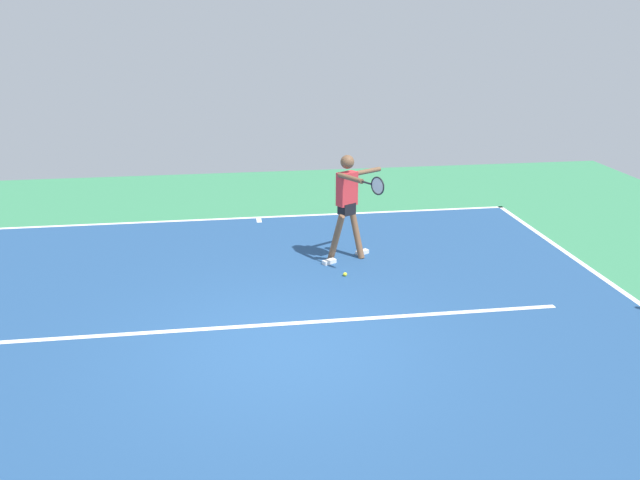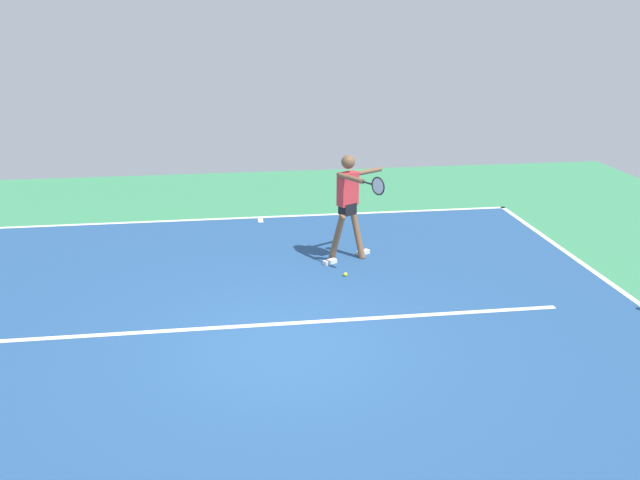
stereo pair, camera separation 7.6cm
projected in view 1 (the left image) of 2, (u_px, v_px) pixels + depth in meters
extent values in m
plane|color=#388456|center=(285.00, 347.00, 8.54)|extent=(19.65, 19.65, 0.00)
cube|color=navy|center=(285.00, 347.00, 8.54)|extent=(10.71, 11.48, 0.00)
cube|color=white|center=(258.00, 217.00, 13.85)|extent=(10.71, 0.10, 0.01)
cube|color=white|center=(280.00, 324.00, 9.15)|extent=(8.03, 0.10, 0.01)
cube|color=white|center=(259.00, 220.00, 13.67)|extent=(0.10, 0.30, 0.01)
cylinder|color=brown|center=(356.00, 233.00, 11.56)|extent=(0.29, 0.40, 0.89)
cube|color=white|center=(362.00, 252.00, 11.77)|extent=(0.26, 0.21, 0.07)
cylinder|color=brown|center=(336.00, 238.00, 11.29)|extent=(0.29, 0.40, 0.89)
cube|color=white|center=(329.00, 262.00, 11.33)|extent=(0.26, 0.21, 0.07)
cube|color=black|center=(347.00, 208.00, 11.26)|extent=(0.31, 0.30, 0.20)
cube|color=red|center=(347.00, 189.00, 11.15)|extent=(0.38, 0.33, 0.57)
sphere|color=brown|center=(347.00, 162.00, 11.00)|extent=(0.23, 0.23, 0.23)
cylinder|color=brown|center=(367.00, 171.00, 11.34)|extent=(0.53, 0.35, 0.08)
cylinder|color=brown|center=(351.00, 178.00, 10.75)|extent=(0.35, 0.53, 0.08)
cylinder|color=black|center=(367.00, 183.00, 10.46)|extent=(0.14, 0.21, 0.03)
torus|color=black|center=(378.00, 186.00, 10.28)|extent=(0.17, 0.27, 0.29)
cylinder|color=silver|center=(378.00, 186.00, 10.28)|extent=(0.13, 0.22, 0.25)
sphere|color=yellow|center=(345.00, 274.00, 10.79)|extent=(0.07, 0.07, 0.07)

